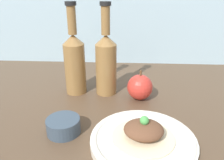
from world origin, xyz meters
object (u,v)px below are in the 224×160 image
Objects in this scene: cider_bottle_right at (106,62)px; dipping_bowl at (63,126)px; plated_food at (144,131)px; apple at (140,87)px; cider_bottle_left at (75,61)px; plate at (143,140)px.

dipping_bowl is (-8.90, -23.26, -9.30)cm from cider_bottle_right.
plated_food is 22.93cm from apple.
cider_bottle_left is at bearing 180.00° from cider_bottle_right.
apple is at bearing 43.86° from dipping_bowl.
plate is 1.70× the size of plated_food.
apple is (0.48, 22.92, 0.36)cm from plated_food.
apple reaches higher than plate.
cider_bottle_left is (-21.24, 26.84, 7.48)cm from plated_food.
cider_bottle_right is at bearing 160.77° from apple.
plated_food is at bearing -68.18° from cider_bottle_right.
cider_bottle_right is (10.49, 0.00, 0.00)cm from cider_bottle_left.
cider_bottle_left reaches higher than plated_food.
plate is 2.50× the size of apple.
dipping_bowl is (-19.65, 3.58, 0.73)cm from plate.
plate is 23.11cm from apple.
plated_food is 0.48× the size of cider_bottle_left.
dipping_bowl is at bearing -136.14° from apple.
cider_bottle_left reaches higher than dipping_bowl.
cider_bottle_left is 25.10cm from dipping_bowl.
cider_bottle_left is at bearing 93.92° from dipping_bowl.
plated_food is 1.47× the size of apple.
dipping_bowl reaches higher than plate.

